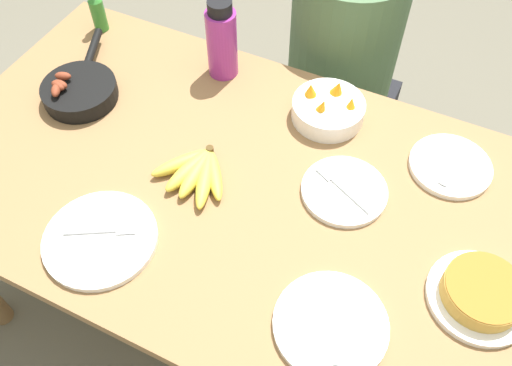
{
  "coord_description": "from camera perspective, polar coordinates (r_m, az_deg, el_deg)",
  "views": [
    {
      "loc": [
        0.35,
        -0.73,
        1.86
      ],
      "look_at": [
        0.0,
        0.0,
        0.79
      ],
      "focal_mm": 38.0,
      "sensor_mm": 36.0,
      "label": 1
    }
  ],
  "objects": [
    {
      "name": "dining_table",
      "position": [
        1.44,
        -0.0,
        -2.93
      ],
      "size": [
        1.76,
        0.94,
        0.76
      ],
      "color": "olive",
      "rests_on": "ground_plane"
    },
    {
      "name": "empty_plate_far_right",
      "position": [
        1.33,
        -16.06,
        -5.68
      ],
      "size": [
        0.27,
        0.27,
        0.02
      ],
      "color": "white",
      "rests_on": "dining_table"
    },
    {
      "name": "frittata_plate_center",
      "position": [
        1.29,
        22.63,
        -10.68
      ],
      "size": [
        0.23,
        0.23,
        0.06
      ],
      "color": "white",
      "rests_on": "dining_table"
    },
    {
      "name": "water_bottle",
      "position": [
        1.6,
        -3.62,
        14.75
      ],
      "size": [
        0.09,
        0.09,
        0.24
      ],
      "color": "#992D89",
      "rests_on": "dining_table"
    },
    {
      "name": "skillet",
      "position": [
        1.65,
        -18.07,
        9.3
      ],
      "size": [
        0.22,
        0.35,
        0.08
      ],
      "rotation": [
        0.0,
        0.0,
        1.98
      ],
      "color": "black",
      "rests_on": "dining_table"
    },
    {
      "name": "ground_plane",
      "position": [
        2.03,
        -0.0,
        -13.55
      ],
      "size": [
        14.0,
        14.0,
        0.0
      ],
      "primitive_type": "plane",
      "color": "#666051"
    },
    {
      "name": "person_figure",
      "position": [
        2.02,
        8.51,
        9.84
      ],
      "size": [
        0.4,
        0.4,
        1.23
      ],
      "color": "black",
      "rests_on": "ground_plane"
    },
    {
      "name": "fruit_bowl_citrus",
      "position": [
        1.52,
        7.59,
        7.76
      ],
      "size": [
        0.2,
        0.2,
        0.1
      ],
      "color": "white",
      "rests_on": "dining_table"
    },
    {
      "name": "empty_plate_near_front",
      "position": [
        1.37,
        9.26,
        -0.82
      ],
      "size": [
        0.22,
        0.22,
        0.02
      ],
      "color": "white",
      "rests_on": "dining_table"
    },
    {
      "name": "hot_sauce_bottle",
      "position": [
        1.86,
        -16.38,
        17.14
      ],
      "size": [
        0.05,
        0.05,
        0.17
      ],
      "color": "#337F2D",
      "rests_on": "dining_table"
    },
    {
      "name": "banana_bunch",
      "position": [
        1.39,
        -6.22,
        1.23
      ],
      "size": [
        0.22,
        0.2,
        0.04
      ],
      "color": "gold",
      "rests_on": "dining_table"
    },
    {
      "name": "empty_plate_far_left",
      "position": [
        1.19,
        7.87,
        -14.57
      ],
      "size": [
        0.25,
        0.25,
        0.02
      ],
      "color": "white",
      "rests_on": "dining_table"
    },
    {
      "name": "empty_plate_mid_edge",
      "position": [
        1.49,
        19.77,
        1.7
      ],
      "size": [
        0.21,
        0.21,
        0.02
      ],
      "color": "white",
      "rests_on": "dining_table"
    }
  ]
}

